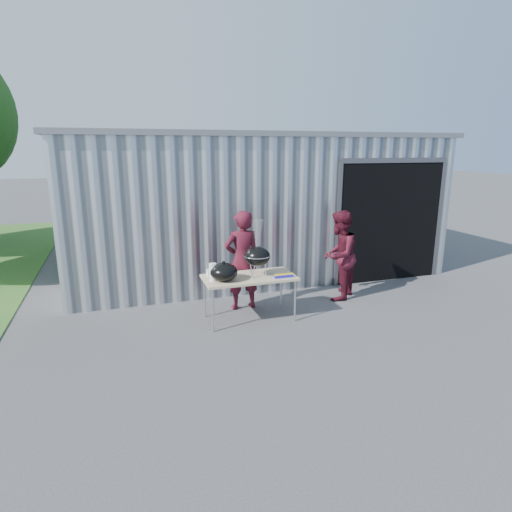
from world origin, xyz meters
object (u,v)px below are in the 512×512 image
object	(u,v)px
folding_table	(249,279)
person_cook	(242,260)
kettle_grill	(257,251)
person_bystander	(339,255)

from	to	relation	value
folding_table	person_cook	distance (m)	0.58
kettle_grill	person_bystander	size ratio (longest dim) A/B	0.55
folding_table	person_bystander	size ratio (longest dim) A/B	0.89
kettle_grill	person_bystander	world-z (taller)	person_bystander
person_cook	person_bystander	world-z (taller)	person_cook
kettle_grill	person_bystander	bearing A→B (deg)	15.57
folding_table	kettle_grill	distance (m)	0.48
folding_table	person_bystander	bearing A→B (deg)	13.71
kettle_grill	person_bystander	xyz separation A→B (m)	(1.78, 0.50, -0.33)
folding_table	kettle_grill	size ratio (longest dim) A/B	1.61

